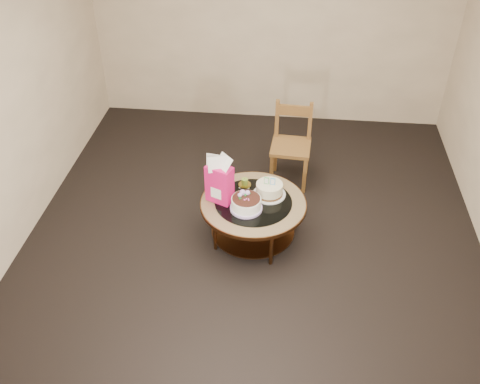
# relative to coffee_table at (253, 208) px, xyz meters

# --- Properties ---
(ground) EXTENTS (5.00, 5.00, 0.00)m
(ground) POSITION_rel_coffee_table_xyz_m (-0.00, 0.00, -0.38)
(ground) COLOR black
(ground) RESTS_ON ground
(room_walls) EXTENTS (4.52, 5.02, 2.61)m
(room_walls) POSITION_rel_coffee_table_xyz_m (-0.00, 0.00, 1.16)
(room_walls) COLOR beige
(room_walls) RESTS_ON ground
(coffee_table) EXTENTS (1.02, 1.02, 0.46)m
(coffee_table) POSITION_rel_coffee_table_xyz_m (0.00, 0.00, 0.00)
(coffee_table) COLOR brown
(coffee_table) RESTS_ON ground
(decorated_cake) EXTENTS (0.30, 0.30, 0.18)m
(decorated_cake) POSITION_rel_coffee_table_xyz_m (-0.06, -0.12, 0.14)
(decorated_cake) COLOR #C1A1E3
(decorated_cake) RESTS_ON coffee_table
(cream_cake) EXTENTS (0.32, 0.32, 0.20)m
(cream_cake) POSITION_rel_coffee_table_xyz_m (0.14, 0.12, 0.14)
(cream_cake) COLOR silver
(cream_cake) RESTS_ON coffee_table
(gift_bag) EXTENTS (0.28, 0.24, 0.49)m
(gift_bag) POSITION_rel_coffee_table_xyz_m (-0.32, -0.01, 0.32)
(gift_bag) COLOR #DF1562
(gift_bag) RESTS_ON coffee_table
(pillar_candle) EXTENTS (0.12, 0.12, 0.09)m
(pillar_candle) POSITION_rel_coffee_table_xyz_m (-0.11, 0.24, 0.11)
(pillar_candle) COLOR #E3B95D
(pillar_candle) RESTS_ON coffee_table
(dining_chair) EXTENTS (0.45, 0.45, 0.92)m
(dining_chair) POSITION_rel_coffee_table_xyz_m (0.33, 1.05, 0.09)
(dining_chair) COLOR brown
(dining_chair) RESTS_ON ground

